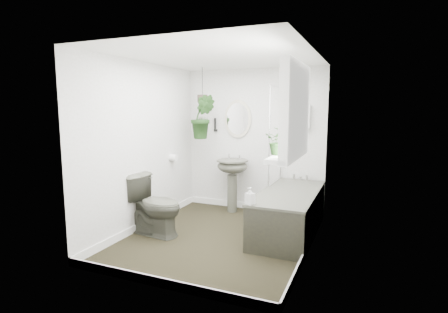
% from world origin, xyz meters
% --- Properties ---
extents(floor, '(2.30, 2.80, 0.02)m').
position_xyz_m(floor, '(0.00, 0.00, -0.01)').
color(floor, black).
rests_on(floor, ground).
extents(ceiling, '(2.30, 2.80, 0.02)m').
position_xyz_m(ceiling, '(0.00, 0.00, 2.31)').
color(ceiling, white).
rests_on(ceiling, ground).
extents(wall_back, '(2.30, 0.02, 2.30)m').
position_xyz_m(wall_back, '(0.00, 1.41, 1.15)').
color(wall_back, silver).
rests_on(wall_back, ground).
extents(wall_front, '(2.30, 0.02, 2.30)m').
position_xyz_m(wall_front, '(0.00, -1.41, 1.15)').
color(wall_front, silver).
rests_on(wall_front, ground).
extents(wall_left, '(0.02, 2.80, 2.30)m').
position_xyz_m(wall_left, '(-1.16, 0.00, 1.15)').
color(wall_left, silver).
rests_on(wall_left, ground).
extents(wall_right, '(0.02, 2.80, 2.30)m').
position_xyz_m(wall_right, '(1.16, 0.00, 1.15)').
color(wall_right, silver).
rests_on(wall_right, ground).
extents(skirting, '(2.30, 2.80, 0.10)m').
position_xyz_m(skirting, '(0.00, 0.00, 0.05)').
color(skirting, white).
rests_on(skirting, floor).
extents(bathtub, '(0.72, 1.72, 0.58)m').
position_xyz_m(bathtub, '(0.80, 0.50, 0.29)').
color(bathtub, '#46473C').
rests_on(bathtub, floor).
extents(bath_screen, '(0.04, 0.72, 1.40)m').
position_xyz_m(bath_screen, '(0.47, 0.99, 1.28)').
color(bath_screen, silver).
rests_on(bath_screen, bathtub).
extents(shower_box, '(0.20, 0.10, 0.35)m').
position_xyz_m(shower_box, '(0.80, 1.34, 1.55)').
color(shower_box, white).
rests_on(shower_box, wall_back).
extents(oval_mirror, '(0.46, 0.03, 0.62)m').
position_xyz_m(oval_mirror, '(-0.27, 1.37, 1.50)').
color(oval_mirror, beige).
rests_on(oval_mirror, wall_back).
extents(wall_sconce, '(0.04, 0.04, 0.22)m').
position_xyz_m(wall_sconce, '(-0.67, 1.36, 1.40)').
color(wall_sconce, black).
rests_on(wall_sconce, wall_back).
extents(toilet_roll_holder, '(0.11, 0.11, 0.11)m').
position_xyz_m(toilet_roll_holder, '(-1.10, 0.70, 0.90)').
color(toilet_roll_holder, white).
rests_on(toilet_roll_holder, wall_left).
extents(window_recess, '(0.08, 1.00, 0.90)m').
position_xyz_m(window_recess, '(1.09, -0.70, 1.65)').
color(window_recess, white).
rests_on(window_recess, wall_right).
extents(window_sill, '(0.18, 1.00, 0.04)m').
position_xyz_m(window_sill, '(1.02, -0.70, 1.23)').
color(window_sill, white).
rests_on(window_sill, wall_right).
extents(window_blinds, '(0.01, 0.86, 0.76)m').
position_xyz_m(window_blinds, '(1.04, -0.70, 1.65)').
color(window_blinds, white).
rests_on(window_blinds, wall_right).
extents(toilet, '(0.84, 0.54, 0.80)m').
position_xyz_m(toilet, '(-0.85, -0.22, 0.40)').
color(toilet, '#46473C').
rests_on(toilet, floor).
extents(pedestal_sink, '(0.58, 0.52, 0.86)m').
position_xyz_m(pedestal_sink, '(-0.27, 1.13, 0.43)').
color(pedestal_sink, '#46473C').
rests_on(pedestal_sink, floor).
extents(sill_plant, '(0.24, 0.20, 0.26)m').
position_xyz_m(sill_plant, '(0.97, -0.86, 1.38)').
color(sill_plant, black).
rests_on(sill_plant, window_sill).
extents(hanging_plant, '(0.46, 0.42, 0.69)m').
position_xyz_m(hanging_plant, '(-0.70, 0.95, 1.54)').
color(hanging_plant, black).
rests_on(hanging_plant, ceiling).
extents(soap_bottle, '(0.12, 0.12, 0.20)m').
position_xyz_m(soap_bottle, '(0.51, -0.29, 0.68)').
color(soap_bottle, '#2A2524').
rests_on(soap_bottle, bathtub).
extents(hanging_pot, '(0.16, 0.16, 0.12)m').
position_xyz_m(hanging_pot, '(-0.70, 0.95, 1.82)').
color(hanging_pot, '#342B22').
rests_on(hanging_pot, ceiling).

